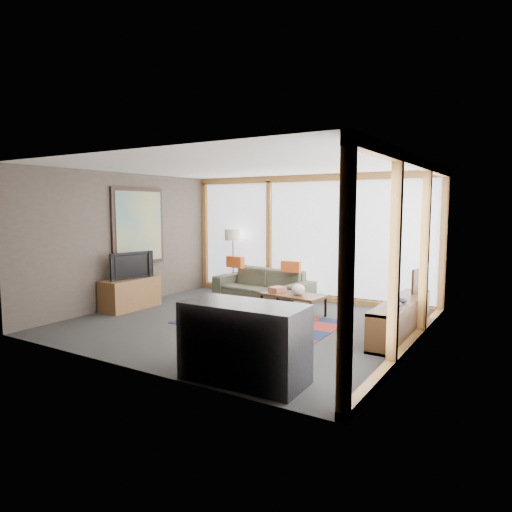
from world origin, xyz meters
The scene contains 17 objects.
ground centered at (0.00, 0.00, 0.00)m, with size 5.50×5.50×0.00m, color #2A2A28.
room_envelope centered at (0.49, 0.56, 1.54)m, with size 5.52×5.02×2.62m.
rug centered at (0.19, 0.20, 0.01)m, with size 2.59×1.66×0.01m, color maroon.
sofa centered at (-0.77, 1.91, 0.32)m, with size 2.16×0.84×0.63m, color #2F3326.
pillow_left centered at (-1.44, 1.87, 0.75)m, with size 0.44×0.13×0.24m, color #BA4719.
pillow_right centered at (-0.09, 1.89, 0.74)m, with size 0.40×0.12×0.22m, color #BA4719.
floor_lamp centered at (-1.70, 2.16, 0.73)m, with size 0.37×0.37×1.45m, color #312516, non-canonical shape.
coffee_table centered at (0.43, 0.99, 0.19)m, with size 1.13×0.57×0.38m, color #362011, non-canonical shape.
book_stack centered at (0.07, 1.04, 0.42)m, with size 0.22×0.28×0.09m, color #9C4E3A.
vase centered at (0.54, 0.96, 0.48)m, with size 0.23×0.23×0.20m, color beige.
bookshelf centered at (2.43, 0.61, 0.27)m, with size 0.40×2.19×0.55m, color #362011, non-canonical shape.
bowl_a centered at (2.47, 0.06, 0.60)m, with size 0.21×0.21×0.11m, color black.
bowl_b centered at (2.48, 0.44, 0.59)m, with size 0.17×0.17×0.08m, color black.
shelf_picture centered at (2.49, 1.31, 0.75)m, with size 0.04×0.31×0.40m, color black.
tv_console centered at (-2.46, -0.20, 0.29)m, with size 0.49×1.17×0.58m, color brown.
television centered at (-2.45, -0.20, 0.84)m, with size 0.89×0.12×0.51m, color black.
bar_counter centered at (1.39, -2.10, 0.44)m, with size 1.40×0.65×0.88m, color black.
Camera 1 is at (4.10, -6.24, 1.95)m, focal length 32.00 mm.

